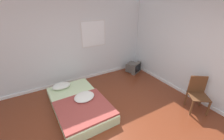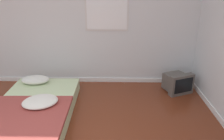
{
  "view_description": "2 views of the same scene",
  "coord_description": "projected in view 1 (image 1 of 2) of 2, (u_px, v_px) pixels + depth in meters",
  "views": [
    {
      "loc": [
        -1.25,
        -1.75,
        2.6
      ],
      "look_at": [
        0.91,
        1.95,
        0.55
      ],
      "focal_mm": 24.0,
      "sensor_mm": 36.0,
      "label": 1
    },
    {
      "loc": [
        0.9,
        -1.58,
        2.0
      ],
      "look_at": [
        0.83,
        1.83,
        0.66
      ],
      "focal_mm": 35.0,
      "sensor_mm": 36.0,
      "label": 2
    }
  ],
  "objects": [
    {
      "name": "crt_tv",
      "position": [
        133.0,
        67.0,
        5.78
      ],
      "size": [
        0.58,
        0.57,
        0.4
      ],
      "color": "#56514C",
      "rests_on": "ground_plane"
    },
    {
      "name": "wall_back",
      "position": [
        73.0,
        44.0,
        4.72
      ],
      "size": [
        7.47,
        0.08,
        2.6
      ],
      "color": "silver",
      "rests_on": "ground_plane"
    },
    {
      "name": "wooden_chair",
      "position": [
        198.0,
        91.0,
        3.75
      ],
      "size": [
        0.61,
        0.61,
        0.88
      ],
      "color": "brown",
      "rests_on": "ground_plane"
    },
    {
      "name": "ground_plane",
      "position": [
        122.0,
        139.0,
        3.06
      ],
      "size": [
        20.0,
        20.0,
        0.0
      ],
      "primitive_type": "plane",
      "color": "maroon"
    },
    {
      "name": "mattress_bed",
      "position": [
        79.0,
        103.0,
        3.88
      ],
      "size": [
        1.26,
        2.11,
        0.37
      ],
      "color": "beige",
      "rests_on": "ground_plane"
    },
    {
      "name": "wall_right",
      "position": [
        210.0,
        58.0,
        3.67
      ],
      "size": [
        0.08,
        8.03,
        2.6
      ],
      "color": "silver",
      "rests_on": "ground_plane"
    }
  ]
}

